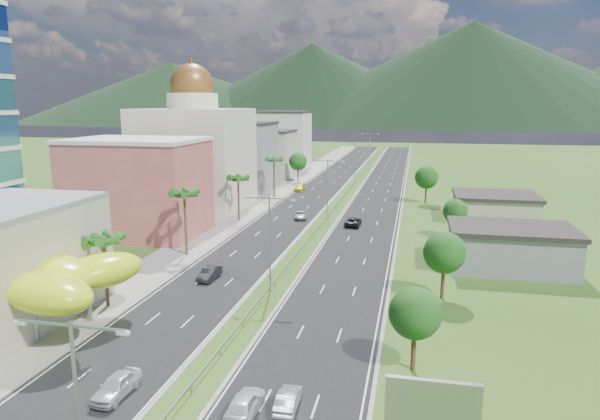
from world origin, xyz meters
The scene contains 37 objects.
ground centered at (0.00, 0.00, 0.00)m, with size 500.00×500.00×0.00m, color #2D5119.
road_left centered at (-7.50, 90.00, 0.02)m, with size 11.00×260.00×0.04m, color black.
road_right centered at (7.50, 90.00, 0.02)m, with size 11.00×260.00×0.04m, color black.
sidewalk_left centered at (-17.00, 90.00, 0.06)m, with size 7.00×260.00×0.12m, color gray.
median_guardrail centered at (0.00, 71.99, 0.62)m, with size 0.10×216.06×0.76m.
streetlight_median_a centered at (0.00, -25.00, 6.75)m, with size 6.04×0.25×11.00m.
streetlight_median_b centered at (0.00, 10.00, 6.75)m, with size 6.04×0.25×11.00m.
streetlight_median_c centered at (0.00, 50.00, 6.75)m, with size 6.04×0.25×11.00m.
streetlight_median_d centered at (0.00, 95.00, 6.75)m, with size 6.04×0.25×11.00m.
streetlight_median_e centered at (0.00, 140.00, 6.75)m, with size 6.04×0.25×11.00m.
lime_canopy centered at (-20.00, -4.00, 4.99)m, with size 18.00×15.00×7.40m.
pink_shophouse centered at (-28.00, 32.00, 7.50)m, with size 20.00×15.00×15.00m, color #B6534A.
domed_building centered at (-28.00, 55.00, 11.35)m, with size 20.00×20.00×28.70m.
midrise_grey centered at (-27.00, 80.00, 8.00)m, with size 16.00×15.00×16.00m, color gray.
midrise_beige centered at (-27.00, 102.00, 6.50)m, with size 16.00×15.00×13.00m, color #AAA38C.
midrise_white centered at (-27.00, 125.00, 9.00)m, with size 16.00×15.00×18.00m, color silver.
billboard centered at (17.00, -18.00, 4.42)m, with size 5.20×0.35×6.20m.
shed_near centered at (28.00, 25.00, 2.50)m, with size 15.00×10.00×5.00m, color gray.
shed_far centered at (30.00, 55.00, 2.20)m, with size 14.00×12.00×4.40m, color #AAA38C.
palm_tree_b centered at (-15.50, 2.00, 7.06)m, with size 3.60×3.60×8.10m.
palm_tree_c centered at (-15.50, 22.00, 8.50)m, with size 3.60×3.60×9.60m.
palm_tree_d centered at (-15.50, 45.00, 7.54)m, with size 3.60×3.60×8.60m.
palm_tree_e centered at (-15.50, 70.00, 8.31)m, with size 3.60×3.60×9.40m.
leafy_tree_lfar centered at (-15.50, 95.00, 5.58)m, with size 4.90×4.90×8.05m.
leafy_tree_ra centered at (16.00, -5.00, 4.78)m, with size 4.20×4.20×6.90m.
leafy_tree_rb centered at (19.00, 12.00, 5.18)m, with size 4.55×4.55×7.47m.
leafy_tree_rc centered at (22.00, 40.00, 4.37)m, with size 3.85×3.85×6.33m.
leafy_tree_rd centered at (18.00, 70.00, 5.58)m, with size 4.90×4.90×8.05m.
mountain_ridge centered at (60.00, 450.00, 0.00)m, with size 860.00×140.00×90.00m, color black, non-canonical shape.
car_white_near_left centered at (-5.12, -13.68, 0.83)m, with size 1.87×4.65×1.58m, color silver.
car_dark_left centered at (-8.34, 12.62, 0.79)m, with size 1.58×4.52×1.49m, color black.
car_silver_mid_left centered at (-4.82, 48.91, 0.74)m, with size 2.32×5.03×1.40m, color #94969A.
car_yellow_far_left centered at (-11.89, 80.70, 0.82)m, with size 2.19×5.40×1.57m, color yellow.
car_white_near_right centered at (4.77, -14.00, 0.85)m, with size 1.91×4.74×1.61m, color silver.
car_silver_right centered at (7.49, -12.60, 0.70)m, with size 1.39×3.99×1.31m, color #A0A2A8.
car_dark_far_right centered at (5.37, 45.17, 0.78)m, with size 2.47×5.35×1.49m, color black.
motorcycle centered at (-9.18, -11.68, 0.60)m, with size 0.53×1.77×1.13m, color black.
Camera 1 is at (15.51, -45.68, 21.03)m, focal length 32.00 mm.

